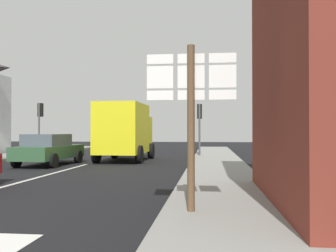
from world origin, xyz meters
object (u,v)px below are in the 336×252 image
object	(u,v)px
traffic_light_far_left	(40,117)
sedan_far	(49,149)
traffic_light_far_right	(200,118)
delivery_truck	(125,130)
route_sign_post	(191,110)

from	to	relation	value
traffic_light_far_left	sedan_far	bearing A→B (deg)	-61.72
sedan_far	traffic_light_far_right	world-z (taller)	traffic_light_far_right
delivery_truck	traffic_light_far_right	world-z (taller)	traffic_light_far_right
traffic_light_far_right	traffic_light_far_left	xyz separation A→B (m)	(-10.62, 0.85, 0.15)
sedan_far	traffic_light_far_right	size ratio (longest dim) A/B	1.31
sedan_far	delivery_truck	bearing A→B (deg)	43.44
route_sign_post	traffic_light_far_left	xyz separation A→B (m)	(-10.87, 16.80, 0.57)
route_sign_post	traffic_light_far_right	xyz separation A→B (m)	(-0.26, 15.95, 0.42)
sedan_far	traffic_light_far_left	size ratio (longest dim) A/B	1.23
traffic_light_far_left	traffic_light_far_right	bearing A→B (deg)	-4.59
traffic_light_far_left	delivery_truck	bearing A→B (deg)	-30.69
sedan_far	delivery_truck	xyz separation A→B (m)	(3.01, 2.85, 0.89)
route_sign_post	delivery_truck	bearing A→B (deg)	108.11
route_sign_post	sedan_far	bearing A→B (deg)	125.82
traffic_light_far_right	delivery_truck	bearing A→B (deg)	-141.72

